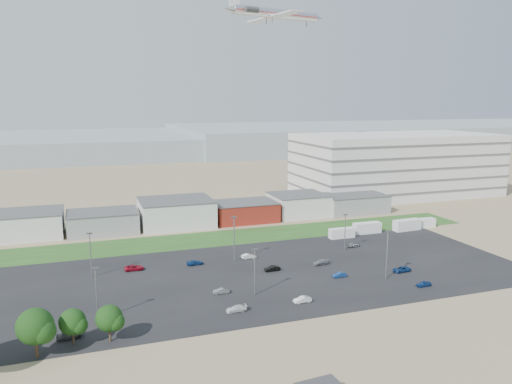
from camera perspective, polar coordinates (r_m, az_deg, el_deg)
name	(u,v)px	position (r m, az deg, el deg)	size (l,w,h in m)	color
ground	(277,311)	(94.92, 2.37, -13.47)	(700.00, 700.00, 0.00)	#8C7459
parking_lot	(265,274)	(113.95, 1.03, -9.30)	(120.00, 50.00, 0.01)	black
grass_strip	(210,239)	(141.83, -5.33, -5.37)	(160.00, 16.00, 0.02)	#234F1D
hills_backdrop	(180,144)	(403.68, -8.72, 5.42)	(700.00, 200.00, 9.00)	gray
building_row	(140,215)	(156.33, -13.09, -2.61)	(170.00, 20.00, 8.00)	silver
parking_garage	(395,164)	(215.45, 15.64, 3.08)	(80.00, 40.00, 25.00)	silver
box_trailer_a	(342,233)	(144.18, 9.77, -4.65)	(7.40, 2.31, 2.77)	silver
box_trailer_b	(367,228)	(150.65, 12.57, -4.02)	(8.41, 2.63, 3.15)	silver
box_trailer_c	(407,225)	(157.00, 16.87, -3.62)	(8.71, 2.72, 3.27)	silver
box_trailer_d	(423,223)	(161.62, 18.54, -3.40)	(7.63, 2.38, 2.86)	silver
tree_mid	(35,330)	(84.48, -23.91, -14.24)	(5.91, 5.91, 8.87)	black
tree_right	(73,325)	(86.84, -20.23, -14.04)	(4.53, 4.53, 6.79)	black
tree_near	(109,321)	(86.07, -16.43, -13.97)	(4.66, 4.66, 6.99)	black
lightpole_front_l	(97,294)	(93.63, -17.75, -11.08)	(1.15, 0.48, 9.79)	slate
lightpole_front_m	(255,272)	(100.49, -0.15, -9.14)	(1.13, 0.47, 9.60)	slate
lightpole_front_r	(387,255)	(112.92, 14.73, -6.96)	(1.27, 0.53, 10.78)	slate
lightpole_back_l	(91,255)	(116.04, -18.37, -6.87)	(1.19, 0.49, 10.07)	slate
lightpole_back_m	(234,239)	(121.17, -2.51, -5.38)	(1.29, 0.54, 11.00)	slate
lightpole_back_r	(345,232)	(131.74, 10.14, -4.56)	(1.13, 0.47, 9.61)	slate
airliner	(276,14)	(194.80, 2.31, 19.70)	(44.00, 30.00, 13.00)	silver
parked_car_0	(401,269)	(119.55, 16.28, -8.48)	(1.96, 4.26, 1.18)	navy
parked_car_1	(339,275)	(113.04, 9.52, -9.33)	(1.14, 3.28, 1.08)	navy
parked_car_2	(423,284)	(111.99, 18.60, -9.92)	(1.33, 3.31, 1.13)	navy
parked_car_3	(236,309)	(94.63, -2.26, -13.17)	(1.59, 3.91, 1.13)	silver
parked_car_4	(221,291)	(102.91, -4.01, -11.21)	(1.16, 3.34, 1.10)	#595B5E
parked_car_6	(195,263)	(120.36, -6.99, -8.01)	(1.62, 3.98, 1.16)	navy
parked_car_7	(272,268)	(115.43, 1.86, -8.73)	(1.28, 3.67, 1.21)	black
parked_car_8	(353,245)	(136.02, 11.06, -5.95)	(1.44, 3.59, 1.22)	#A5A5AA
parked_car_9	(134,268)	(119.19, -13.75, -8.40)	(2.04, 4.43, 1.23)	maroon
parked_car_10	(70,335)	(90.35, -20.53, -15.01)	(1.74, 4.28, 1.24)	#595B5E
parked_car_11	(249,256)	(124.15, -0.84, -7.34)	(1.28, 3.68, 1.21)	silver
parked_car_12	(320,262)	(120.55, 7.35, -7.98)	(1.66, 4.09, 1.19)	#A5A5AA
parked_car_13	(302,300)	(98.82, 5.31, -12.14)	(1.26, 3.60, 1.19)	silver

